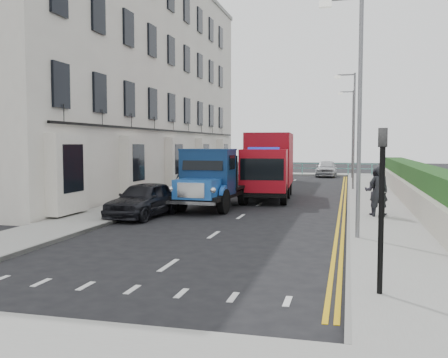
# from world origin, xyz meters

# --- Properties ---
(ground) EXTENTS (120.00, 120.00, 0.00)m
(ground) POSITION_xyz_m (0.00, 0.00, 0.00)
(ground) COLOR black
(ground) RESTS_ON ground
(pavement_west) EXTENTS (2.40, 38.00, 0.12)m
(pavement_west) POSITION_xyz_m (-5.20, 9.00, 0.06)
(pavement_west) COLOR gray
(pavement_west) RESTS_ON ground
(pavement_east) EXTENTS (2.60, 38.00, 0.12)m
(pavement_east) POSITION_xyz_m (5.30, 9.00, 0.06)
(pavement_east) COLOR gray
(pavement_east) RESTS_ON ground
(promenade) EXTENTS (30.00, 2.50, 0.12)m
(promenade) POSITION_xyz_m (0.00, 29.00, 0.06)
(promenade) COLOR gray
(promenade) RESTS_ON ground
(sea_plane) EXTENTS (120.00, 120.00, 0.00)m
(sea_plane) POSITION_xyz_m (0.00, 60.00, 0.00)
(sea_plane) COLOR #4E606A
(sea_plane) RESTS_ON ground
(terrace_west) EXTENTS (6.31, 30.20, 14.25)m
(terrace_west) POSITION_xyz_m (-9.47, 13.00, 7.17)
(terrace_west) COLOR silver
(terrace_west) RESTS_ON ground
(garden_east) EXTENTS (1.45, 28.00, 1.75)m
(garden_east) POSITION_xyz_m (7.21, 9.00, 0.90)
(garden_east) COLOR #B2AD9E
(garden_east) RESTS_ON ground
(seafront_railing) EXTENTS (13.00, 0.08, 1.11)m
(seafront_railing) POSITION_xyz_m (0.00, 28.20, 0.58)
(seafront_railing) COLOR #59B2A5
(seafront_railing) RESTS_ON ground
(lamp_near) EXTENTS (1.23, 0.18, 7.00)m
(lamp_near) POSITION_xyz_m (4.18, -2.00, 4.00)
(lamp_near) COLOR slate
(lamp_near) RESTS_ON ground
(lamp_mid) EXTENTS (1.23, 0.18, 7.00)m
(lamp_mid) POSITION_xyz_m (4.18, 14.00, 4.00)
(lamp_mid) COLOR slate
(lamp_mid) RESTS_ON ground
(lamp_far) EXTENTS (1.23, 0.18, 7.00)m
(lamp_far) POSITION_xyz_m (4.18, 24.00, 4.00)
(lamp_far) COLOR slate
(lamp_far) RESTS_ON ground
(traffic_signal) EXTENTS (0.16, 0.20, 3.10)m
(traffic_signal) POSITION_xyz_m (4.60, -7.50, 2.07)
(traffic_signal) COLOR black
(traffic_signal) RESTS_ON ground
(bedford_lorry) EXTENTS (2.49, 5.55, 2.56)m
(bedford_lorry) POSITION_xyz_m (-1.69, 3.51, 1.18)
(bedford_lorry) COLOR black
(bedford_lorry) RESTS_ON ground
(red_lorry) EXTENTS (2.58, 6.55, 3.36)m
(red_lorry) POSITION_xyz_m (0.06, 8.54, 1.79)
(red_lorry) COLOR black
(red_lorry) RESTS_ON ground
(parked_car_front) EXTENTS (2.02, 4.15, 1.36)m
(parked_car_front) POSITION_xyz_m (-3.60, 1.00, 0.68)
(parked_car_front) COLOR black
(parked_car_front) RESTS_ON ground
(parked_car_mid) EXTENTS (1.86, 4.52, 1.46)m
(parked_car_mid) POSITION_xyz_m (-3.56, 12.00, 0.73)
(parked_car_mid) COLOR #5FA6CD
(parked_car_mid) RESTS_ON ground
(parked_car_rear) EXTENTS (2.45, 4.87, 1.36)m
(parked_car_rear) POSITION_xyz_m (-3.16, 14.66, 0.68)
(parked_car_rear) COLOR #ADADB2
(parked_car_rear) RESTS_ON ground
(seafront_car_left) EXTENTS (3.47, 5.72, 1.48)m
(seafront_car_left) POSITION_xyz_m (-2.03, 23.43, 0.74)
(seafront_car_left) COLOR black
(seafront_car_left) RESTS_ON ground
(seafront_car_right) EXTENTS (1.75, 4.23, 1.43)m
(seafront_car_right) POSITION_xyz_m (2.19, 27.00, 0.72)
(seafront_car_right) COLOR silver
(seafront_car_right) RESTS_ON ground
(pedestrian_east_near) EXTENTS (0.76, 0.58, 1.88)m
(pedestrian_east_near) POSITION_xyz_m (5.12, 2.48, 1.06)
(pedestrian_east_near) COLOR black
(pedestrian_east_near) RESTS_ON pavement_east
(pedestrian_east_far) EXTENTS (1.00, 0.85, 1.79)m
(pedestrian_east_far) POSITION_xyz_m (5.05, 2.85, 1.01)
(pedestrian_east_far) COLOR #2D2B34
(pedestrian_east_far) RESTS_ON pavement_east
(pedestrian_west_near) EXTENTS (0.96, 0.89, 1.59)m
(pedestrian_west_near) POSITION_xyz_m (-4.40, 8.16, 0.91)
(pedestrian_west_near) COLOR #1B2631
(pedestrian_west_near) RESTS_ON pavement_west
(pedestrian_west_far) EXTENTS (1.12, 1.04, 1.91)m
(pedestrian_west_far) POSITION_xyz_m (-4.40, 9.15, 1.08)
(pedestrian_west_far) COLOR #3C312B
(pedestrian_west_far) RESTS_ON pavement_west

